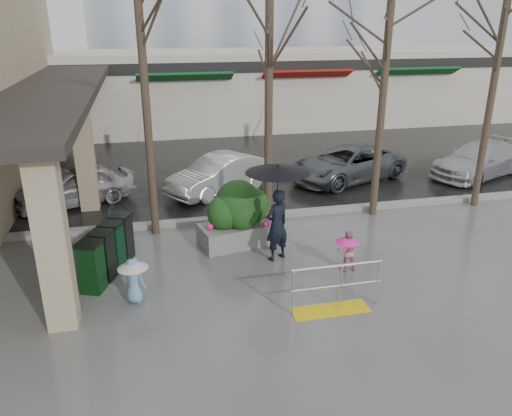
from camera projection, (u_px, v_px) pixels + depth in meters
name	position (u px, v px, depth m)	size (l,w,h in m)	color
ground	(255.00, 288.00, 10.98)	(120.00, 120.00, 0.00)	#51514F
street_asphalt	(177.00, 115.00, 31.03)	(120.00, 36.00, 0.01)	black
curb	(225.00, 219.00, 14.60)	(120.00, 0.30, 0.15)	gray
canopy_slab	(54.00, 84.00, 15.98)	(2.80, 18.00, 0.25)	#2D2823
pillar_front	(52.00, 242.00, 9.09)	(0.55, 0.55, 3.50)	tan
pillar_back	(85.00, 154.00, 15.01)	(0.55, 0.55, 3.50)	tan
storefront_row	(218.00, 89.00, 27.06)	(34.00, 6.74, 4.00)	beige
handrail	(334.00, 294.00, 10.04)	(1.90, 0.50, 1.03)	yellow
tree_west	(141.00, 40.00, 12.04)	(3.20, 3.20, 6.80)	#382B21
tree_midwest	(269.00, 33.00, 12.66)	(3.20, 3.20, 7.00)	#382B21
tree_mideast	(387.00, 47.00, 13.48)	(3.20, 3.20, 6.50)	#382B21
tree_east	(503.00, 26.00, 14.03)	(3.20, 3.20, 7.20)	#382B21
woman	(277.00, 200.00, 11.81)	(1.54, 1.54, 2.44)	black
child_pink	(347.00, 248.00, 11.61)	(0.57, 0.57, 0.98)	#CA7B88
child_blue	(134.00, 275.00, 10.26)	(0.64, 0.64, 1.01)	#6D99C3
planter	(239.00, 214.00, 12.91)	(2.16, 1.38, 1.74)	gray
news_boxes	(108.00, 251.00, 11.43)	(1.21, 2.11, 1.16)	#0C3513
car_a	(74.00, 186.00, 15.75)	(1.49, 3.70, 1.26)	#B4B3B9
car_b	(220.00, 174.00, 16.91)	(1.33, 3.82, 1.26)	silver
car_c	(347.00, 164.00, 18.15)	(2.09, 4.53, 1.26)	#595D61
car_d	(480.00, 160.00, 18.69)	(1.77, 4.34, 1.26)	silver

